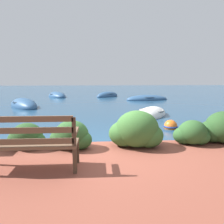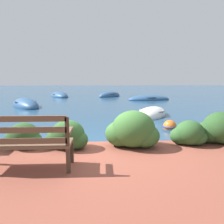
{
  "view_description": "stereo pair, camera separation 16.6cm",
  "coord_description": "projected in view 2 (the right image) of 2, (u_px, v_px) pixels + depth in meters",
  "views": [
    {
      "loc": [
        -0.1,
        -4.97,
        1.73
      ],
      "look_at": [
        0.49,
        4.05,
        0.27
      ],
      "focal_mm": 35.0,
      "sensor_mm": 36.0,
      "label": 1
    },
    {
      "loc": [
        0.07,
        -4.98,
        1.73
      ],
      "look_at": [
        0.49,
        4.05,
        0.27
      ],
      "focal_mm": 35.0,
      "sensor_mm": 36.0,
      "label": 2
    }
  ],
  "objects": [
    {
      "name": "ground_plane",
      "position": [
        99.0,
        150.0,
        5.18
      ],
      "size": [
        80.0,
        80.0,
        0.0
      ],
      "color": "navy"
    },
    {
      "name": "mooring_buoy",
      "position": [
        170.0,
        127.0,
        7.32
      ],
      "size": [
        0.49,
        0.49,
        0.44
      ],
      "color": "orange",
      "rests_on": "ground_plane"
    },
    {
      "name": "park_bench",
      "position": [
        25.0,
        141.0,
        3.52
      ],
      "size": [
        1.49,
        0.48,
        0.93
      ],
      "rotation": [
        0.0,
        0.0,
        -0.08
      ],
      "color": "#433123",
      "rests_on": "patio_terrace"
    },
    {
      "name": "hedge_clump_far_right",
      "position": [
        189.0,
        134.0,
        4.88
      ],
      "size": [
        0.81,
        0.58,
        0.55
      ],
      "color": "#2D5628",
      "rests_on": "patio_terrace"
    },
    {
      "name": "rowboat_distant",
      "position": [
        59.0,
        96.0,
        19.07
      ],
      "size": [
        2.39,
        3.05,
        0.77
      ],
      "rotation": [
        0.0,
        0.0,
        5.21
      ],
      "color": "#2D517A",
      "rests_on": "ground_plane"
    },
    {
      "name": "rowboat_mid",
      "position": [
        26.0,
        105.0,
        12.76
      ],
      "size": [
        2.72,
        3.26,
        0.89
      ],
      "rotation": [
        0.0,
        0.0,
        2.16
      ],
      "color": "#2D517A",
      "rests_on": "ground_plane"
    },
    {
      "name": "hedge_clump_extra",
      "position": [
        221.0,
        130.0,
        4.98
      ],
      "size": [
        1.08,
        0.77,
        0.73
      ],
      "color": "#284C23",
      "rests_on": "patio_terrace"
    },
    {
      "name": "hedge_clump_left",
      "position": [
        23.0,
        137.0,
        4.66
      ],
      "size": [
        0.81,
        0.58,
        0.55
      ],
      "color": "#284C23",
      "rests_on": "patio_terrace"
    },
    {
      "name": "hedge_clump_right",
      "position": [
        133.0,
        131.0,
        4.72
      ],
      "size": [
        1.17,
        0.84,
        0.8
      ],
      "color": "#38662D",
      "rests_on": "patio_terrace"
    },
    {
      "name": "rowboat_nearest",
      "position": [
        152.0,
        115.0,
        9.73
      ],
      "size": [
        2.22,
        2.64,
        0.7
      ],
      "rotation": [
        0.0,
        0.0,
        1.01
      ],
      "color": "silver",
      "rests_on": "ground_plane"
    },
    {
      "name": "hedge_clump_centre",
      "position": [
        67.0,
        136.0,
        4.62
      ],
      "size": [
        0.9,
        0.64,
        0.61
      ],
      "color": "#2D5628",
      "rests_on": "patio_terrace"
    },
    {
      "name": "rowboat_outer",
      "position": [
        110.0,
        96.0,
        19.18
      ],
      "size": [
        2.41,
        2.42,
        0.79
      ],
      "rotation": [
        0.0,
        0.0,
        3.93
      ],
      "color": "#2D517A",
      "rests_on": "ground_plane"
    },
    {
      "name": "rowboat_far",
      "position": [
        149.0,
        99.0,
        16.4
      ],
      "size": [
        3.28,
        1.59,
        0.67
      ],
      "rotation": [
        0.0,
        0.0,
        3.26
      ],
      "color": "#2D517A",
      "rests_on": "ground_plane"
    }
  ]
}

